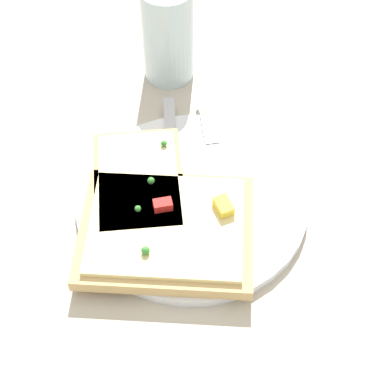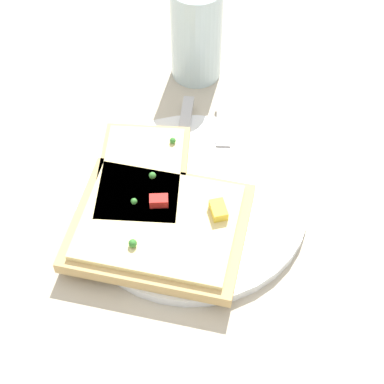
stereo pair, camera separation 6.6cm
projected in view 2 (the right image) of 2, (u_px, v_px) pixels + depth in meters
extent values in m
plane|color=#BCB29E|center=(192.00, 205.00, 0.68)|extent=(4.00, 4.00, 0.00)
cylinder|color=white|center=(192.00, 201.00, 0.68)|extent=(0.24, 0.24, 0.01)
cube|color=#B7B7BC|center=(178.00, 141.00, 0.72)|extent=(0.05, 0.14, 0.01)
cube|color=#B7B7BC|center=(166.00, 211.00, 0.66)|extent=(0.04, 0.06, 0.01)
cube|color=#B7B7BC|center=(150.00, 244.00, 0.63)|extent=(0.01, 0.03, 0.00)
cube|color=#B7B7BC|center=(157.00, 245.00, 0.63)|extent=(0.01, 0.03, 0.00)
cube|color=#B7B7BC|center=(164.00, 245.00, 0.63)|extent=(0.01, 0.03, 0.00)
cube|color=#B7B7BC|center=(172.00, 246.00, 0.63)|extent=(0.01, 0.03, 0.00)
cube|color=#B7B7BC|center=(224.00, 122.00, 0.74)|extent=(0.03, 0.08, 0.01)
cube|color=#B7B7BC|center=(222.00, 195.00, 0.67)|extent=(0.04, 0.13, 0.00)
cube|color=tan|center=(159.00, 227.00, 0.64)|extent=(0.21, 0.19, 0.01)
cube|color=beige|center=(159.00, 221.00, 0.63)|extent=(0.18, 0.17, 0.01)
cube|color=yellow|center=(218.00, 210.00, 0.63)|extent=(0.02, 0.02, 0.01)
sphere|color=#388433|center=(133.00, 243.00, 0.61)|extent=(0.01, 0.01, 0.01)
sphere|color=#388433|center=(134.00, 201.00, 0.64)|extent=(0.01, 0.01, 0.01)
cube|color=tan|center=(142.00, 179.00, 0.68)|extent=(0.12, 0.16, 0.01)
cube|color=beige|center=(141.00, 173.00, 0.67)|extent=(0.11, 0.14, 0.01)
sphere|color=#388433|center=(152.00, 176.00, 0.66)|extent=(0.01, 0.01, 0.01)
sphere|color=#388433|center=(173.00, 141.00, 0.69)|extent=(0.01, 0.01, 0.01)
cube|color=red|center=(159.00, 201.00, 0.64)|extent=(0.02, 0.01, 0.01)
sphere|color=tan|center=(205.00, 242.00, 0.63)|extent=(0.01, 0.01, 0.01)
sphere|color=#D5B873|center=(115.00, 213.00, 0.66)|extent=(0.01, 0.01, 0.01)
sphere|color=tan|center=(140.00, 171.00, 0.69)|extent=(0.01, 0.01, 0.01)
cylinder|color=silver|center=(196.00, 33.00, 0.76)|extent=(0.06, 0.06, 0.12)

